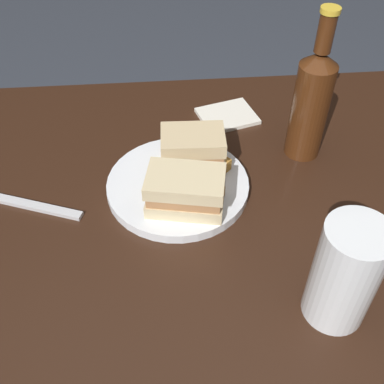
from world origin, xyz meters
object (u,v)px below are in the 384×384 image
Objects in this scene: plate at (178,185)px; sandwich_half_right at (193,149)px; napkin at (227,116)px; sandwich_half_left at (185,191)px; pint_glass at (343,279)px; cider_bottle at (311,102)px; fork at (32,205)px.

sandwich_half_right is at bearing 57.27° from plate.
sandwich_half_right is 1.01× the size of napkin.
sandwich_half_left is 0.83× the size of pint_glass.
cider_bottle is (0.23, 0.14, 0.06)m from sandwich_half_left.
pint_glass reaches higher than plate.
cider_bottle reaches higher than napkin.
cider_bottle is at bearing 33.08° from fork.
sandwich_half_right is 0.29m from fork.
fork is at bearing 172.81° from sandwich_half_left.
fork is at bearing -148.12° from napkin.
pint_glass is 1.47× the size of napkin.
pint_glass reaches higher than sandwich_half_left.
napkin is (0.10, 0.25, -0.04)m from sandwich_half_left.
pint_glass is at bearing -79.78° from napkin.
pint_glass is 0.59× the size of cider_bottle.
sandwich_half_right is (0.02, 0.10, 0.00)m from sandwich_half_left.
sandwich_half_right is at bearing 78.61° from sandwich_half_left.
plate is 0.89× the size of cider_bottle.
sandwich_half_left reaches higher than plate.
plate is 0.07m from sandwich_half_left.
sandwich_half_left is 0.10m from sandwich_half_right.
cider_bottle is at bearing -43.41° from napkin.
pint_glass is 0.90× the size of fork.
plate is 1.50× the size of pint_glass.
sandwich_half_left is at bearing -112.23° from napkin.
sandwich_half_left is at bearing 13.52° from fork.
fork is (-0.27, -0.07, -0.05)m from sandwich_half_right.
fork is (-0.48, -0.11, -0.11)m from cider_bottle.
sandwich_half_right reaches higher than napkin.
napkin is (-0.08, 0.45, -0.07)m from pint_glass.
plate is 2.21× the size of napkin.
sandwich_half_left is 0.27m from pint_glass.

